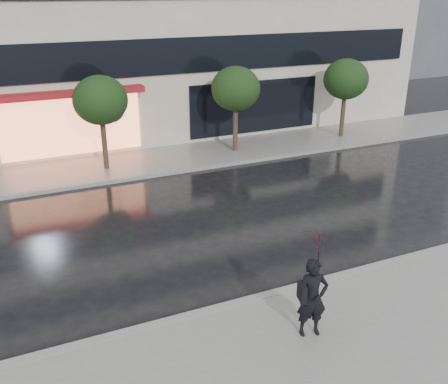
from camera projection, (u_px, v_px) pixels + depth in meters
ground at (292, 268)px, 13.78m from camera, size 120.00×120.00×0.00m
sidewalk_near at (369, 336)px, 11.01m from camera, size 60.00×4.50×0.12m
sidewalk_far at (172, 158)px, 22.40m from camera, size 60.00×3.50×0.12m
curb_near at (312, 284)px, 12.91m from camera, size 60.00×0.25×0.14m
curb_far at (186, 170)px, 20.92m from camera, size 60.00×0.25×0.14m
tree_mid_west at (102, 102)px, 20.01m from camera, size 2.20×2.20×3.99m
tree_mid_east at (237, 90)px, 22.28m from camera, size 2.20×2.20×3.99m
tree_far_east at (346, 80)px, 24.55m from camera, size 2.20×2.20×3.99m
pedestrian_with_umbrella at (316, 272)px, 10.43m from camera, size 1.10×1.11×2.48m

